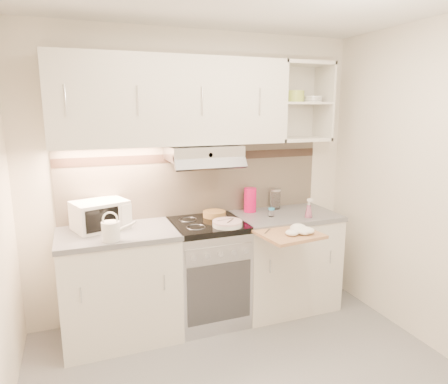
% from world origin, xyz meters
% --- Properties ---
extents(room_shell, '(3.04, 2.84, 2.52)m').
position_xyz_m(room_shell, '(0.00, 0.37, 1.63)').
color(room_shell, silver).
rests_on(room_shell, ground).
extents(base_cabinet_left, '(0.90, 0.60, 0.86)m').
position_xyz_m(base_cabinet_left, '(-0.75, 1.10, 0.43)').
color(base_cabinet_left, silver).
rests_on(base_cabinet_left, ground).
extents(worktop_left, '(0.92, 0.62, 0.04)m').
position_xyz_m(worktop_left, '(-0.75, 1.10, 0.88)').
color(worktop_left, slate).
rests_on(worktop_left, base_cabinet_left).
extents(base_cabinet_right, '(0.90, 0.60, 0.86)m').
position_xyz_m(base_cabinet_right, '(0.75, 1.10, 0.43)').
color(base_cabinet_right, silver).
rests_on(base_cabinet_right, ground).
extents(worktop_right, '(0.92, 0.62, 0.04)m').
position_xyz_m(worktop_right, '(0.75, 1.10, 0.88)').
color(worktop_right, slate).
rests_on(worktop_right, base_cabinet_right).
extents(electric_range, '(0.60, 0.60, 0.90)m').
position_xyz_m(electric_range, '(0.00, 1.10, 0.45)').
color(electric_range, '#B7B7BC').
rests_on(electric_range, ground).
extents(microwave, '(0.47, 0.41, 0.23)m').
position_xyz_m(microwave, '(-0.86, 1.22, 1.01)').
color(microwave, white).
rests_on(microwave, worktop_left).
extents(watering_can, '(0.26, 0.13, 0.22)m').
position_xyz_m(watering_can, '(-0.80, 0.89, 0.98)').
color(watering_can, white).
rests_on(watering_can, worktop_left).
extents(plate_stack, '(0.25, 0.25, 0.05)m').
position_xyz_m(plate_stack, '(0.11, 0.92, 0.92)').
color(plate_stack, silver).
rests_on(plate_stack, electric_range).
extents(bread_loaf, '(0.20, 0.20, 0.05)m').
position_xyz_m(bread_loaf, '(0.11, 1.23, 0.93)').
color(bread_loaf, '#A16A37').
rests_on(bread_loaf, electric_range).
extents(pink_pitcher, '(0.12, 0.11, 0.23)m').
position_xyz_m(pink_pitcher, '(0.48, 1.28, 1.01)').
color(pink_pitcher, '#D5094F').
rests_on(pink_pitcher, worktop_right).
extents(glass_jar, '(0.10, 0.10, 0.19)m').
position_xyz_m(glass_jar, '(0.75, 1.30, 1.00)').
color(glass_jar, white).
rests_on(glass_jar, worktop_right).
extents(spice_jar, '(0.05, 0.05, 0.08)m').
position_xyz_m(spice_jar, '(0.58, 1.06, 0.94)').
color(spice_jar, silver).
rests_on(spice_jar, worktop_right).
extents(spray_bottle, '(0.07, 0.07, 0.18)m').
position_xyz_m(spray_bottle, '(0.88, 0.92, 0.97)').
color(spray_bottle, pink).
rests_on(spray_bottle, worktop_right).
extents(cutting_board, '(0.50, 0.46, 0.03)m').
position_xyz_m(cutting_board, '(0.52, 0.63, 0.87)').
color(cutting_board, '#A47C51').
rests_on(cutting_board, base_cabinet_right).
extents(dish_towel, '(0.28, 0.25, 0.07)m').
position_xyz_m(dish_towel, '(0.57, 0.60, 0.92)').
color(dish_towel, white).
rests_on(dish_towel, cutting_board).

